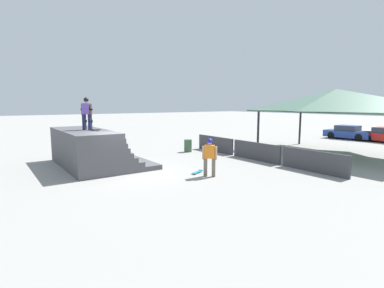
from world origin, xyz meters
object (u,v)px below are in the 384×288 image
Objects in this scene: bystander_walking at (210,154)px; parked_car_blue at (348,133)px; skater_on_deck at (87,111)px; skateboard_on_deck at (95,130)px; skateboard_on_ground at (198,172)px; trash_bin at (188,146)px.

bystander_walking reaches higher than parked_car_blue.
skater_on_deck is 1.13m from skateboard_on_deck.
skater_on_deck is 1.99× the size of skateboard_on_deck.
bystander_walking is 0.42× the size of parked_car_blue.
skater_on_deck is 23.53m from parked_car_blue.
parked_car_blue is at bearing -125.19° from bystander_walking.
bystander_walking is at bearing -1.19° from skater_on_deck.
parked_car_blue is (-3.92, 19.50, -0.43)m from bystander_walking.
trash_bin is at bearing 34.62° from skateboard_on_ground.
bystander_walking is at bearing -113.26° from skateboard_on_ground.
bystander_walking is (4.73, 3.70, -0.97)m from skateboard_on_deck.
skateboard_on_deck is 7.18m from trash_bin.
skater_on_deck is at bearing 104.87° from skateboard_on_ground.
skateboard_on_deck is at bearing -76.60° from trash_bin.
skateboard_on_deck reaches higher than trash_bin.
skateboard_on_ground is (3.86, 3.66, -1.94)m from skateboard_on_deck.
skateboard_on_deck is 23.25m from parked_car_blue.
trash_bin is 0.20× the size of parked_car_blue.
skateboard_on_deck is 0.48× the size of bystander_walking.
trash_bin is 16.57m from parked_car_blue.
skater_on_deck reaches higher than parked_car_blue.
trash_bin is at bearing 88.57° from skateboard_on_deck.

